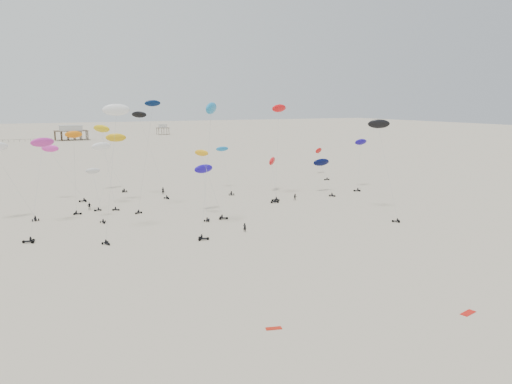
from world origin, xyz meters
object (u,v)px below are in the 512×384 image
rig_0 (145,132)px  pavilion_small (163,130)px  pavilion_main (71,134)px  rig_4 (323,166)px  rig_9 (40,163)px  spectator_0 (245,232)px

rig_0 → pavilion_small: bearing=-118.8°
pavilion_main → pavilion_small: (70.00, 30.00, -0.74)m
pavilion_small → rig_4: size_ratio=0.83×
rig_9 → spectator_0: 42.91m
pavilion_main → spectator_0: (5.78, -265.72, -4.22)m
pavilion_main → rig_4: 239.04m
rig_4 → rig_9: 73.66m
rig_0 → rig_9: bearing=30.0°
pavilion_small → rig_9: (-99.20, -274.59, 9.59)m
pavilion_small → rig_4: (-26.39, -265.01, 3.78)m
rig_4 → rig_9: rig_9 is taller
rig_4 → rig_0: bearing=-31.1°
pavilion_main → rig_0: size_ratio=0.91×
rig_9 → rig_4: bearing=-73.3°
rig_4 → pavilion_small: bearing=-108.3°
rig_0 → spectator_0: rig_0 is taller
pavilion_small → spectator_0: (-64.22, -295.72, -3.49)m
rig_4 → spectator_0: 49.26m
pavilion_small → spectator_0: bearing=-102.3°
pavilion_main → rig_9: size_ratio=0.98×
rig_0 → rig_9: rig_0 is taller
pavilion_main → rig_9: (-29.20, -244.59, 8.85)m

